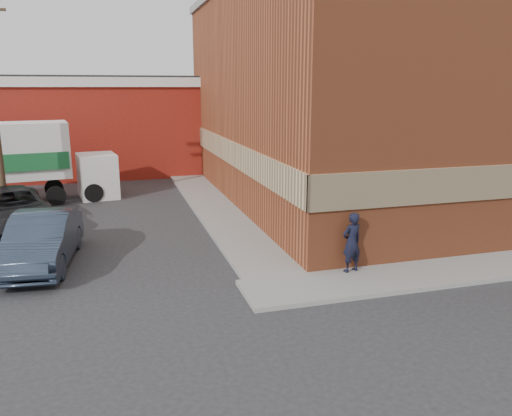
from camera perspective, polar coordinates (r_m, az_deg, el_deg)
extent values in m
plane|color=#28282B|center=(13.27, -0.23, -8.48)|extent=(90.00, 90.00, 0.00)
cube|color=#9E4A29|center=(23.97, 13.85, 12.09)|extent=(14.00, 18.00, 9.00)
cube|color=#D9B685|center=(21.54, -3.09, 6.44)|extent=(0.08, 18.16, 1.00)
cube|color=gray|center=(21.76, -5.22, 0.49)|extent=(1.80, 18.00, 0.12)
cube|color=maroon|center=(32.02, -21.04, 8.29)|extent=(16.00, 8.00, 5.00)
cube|color=silver|center=(31.93, -21.48, 13.20)|extent=(16.30, 8.30, 0.50)
cube|color=black|center=(31.93, -21.52, 13.74)|extent=(16.00, 8.00, 0.10)
imported|color=black|center=(13.66, 10.88, -3.88)|extent=(0.68, 0.53, 1.65)
imported|color=#2C384A|center=(15.51, -23.27, -3.38)|extent=(2.03, 4.71, 1.51)
imported|color=black|center=(19.85, -26.19, -0.15)|extent=(3.90, 5.83, 1.49)
cube|color=white|center=(23.91, -27.22, 5.77)|extent=(5.76, 2.96, 2.38)
cube|color=#1A6331|center=(22.86, -27.23, 4.54)|extent=(5.26, 0.78, 0.73)
cube|color=white|center=(24.18, -18.42, 3.46)|extent=(1.92, 2.23, 2.02)
cylinder|color=black|center=(23.29, -21.86, 1.31)|extent=(0.86, 0.39, 0.82)
cylinder|color=black|center=(25.09, -22.08, 2.12)|extent=(0.86, 0.39, 0.82)
cylinder|color=black|center=(23.39, -18.06, 1.68)|extent=(0.86, 0.39, 0.82)
cylinder|color=black|center=(25.19, -18.55, 2.46)|extent=(0.86, 0.39, 0.82)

